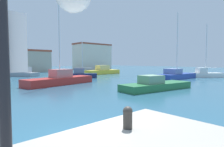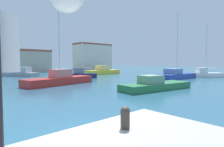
{
  "view_description": "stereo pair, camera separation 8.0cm",
  "coord_description": "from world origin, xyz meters",
  "px_view_note": "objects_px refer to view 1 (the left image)",
  "views": [
    {
      "loc": [
        -3.57,
        -5.05,
        2.71
      ],
      "look_at": [
        16.55,
        17.23,
        0.82
      ],
      "focal_mm": 30.04,
      "sensor_mm": 36.0,
      "label": 1
    },
    {
      "loc": [
        -3.51,
        -5.1,
        2.71
      ],
      "look_at": [
        16.55,
        17.23,
        0.82
      ],
      "focal_mm": 30.04,
      "sensor_mm": 36.0,
      "label": 2
    }
  ],
  "objects_px": {
    "sailboat_grey_distant_east": "(19,73)",
    "motorboat_yellow_distant_north": "(103,71)",
    "sailboat_navy_near_pier": "(82,74)",
    "motorboat_green_far_right": "(156,85)",
    "sailboat_white_mid_harbor": "(205,74)",
    "mooring_bollard": "(128,117)",
    "sailboat_blue_far_left": "(176,75)",
    "sailboat_red_behind_lamppost": "(60,79)"
  },
  "relations": [
    {
      "from": "motorboat_green_far_right",
      "to": "sailboat_navy_near_pier",
      "type": "height_order",
      "value": "sailboat_navy_near_pier"
    },
    {
      "from": "sailboat_red_behind_lamppost",
      "to": "sailboat_navy_near_pier",
      "type": "bearing_deg",
      "value": 40.97
    },
    {
      "from": "motorboat_green_far_right",
      "to": "motorboat_yellow_distant_north",
      "type": "height_order",
      "value": "motorboat_yellow_distant_north"
    },
    {
      "from": "sailboat_white_mid_harbor",
      "to": "sailboat_navy_near_pier",
      "type": "height_order",
      "value": "sailboat_white_mid_harbor"
    },
    {
      "from": "motorboat_green_far_right",
      "to": "sailboat_red_behind_lamppost",
      "type": "bearing_deg",
      "value": 116.05
    },
    {
      "from": "motorboat_green_far_right",
      "to": "sailboat_grey_distant_east",
      "type": "height_order",
      "value": "sailboat_grey_distant_east"
    },
    {
      "from": "sailboat_navy_near_pier",
      "to": "sailboat_blue_far_left",
      "type": "bearing_deg",
      "value": -48.56
    },
    {
      "from": "sailboat_blue_far_left",
      "to": "sailboat_navy_near_pier",
      "type": "bearing_deg",
      "value": 131.44
    },
    {
      "from": "mooring_bollard",
      "to": "sailboat_red_behind_lamppost",
      "type": "bearing_deg",
      "value": 68.8
    },
    {
      "from": "sailboat_blue_far_left",
      "to": "sailboat_grey_distant_east",
      "type": "height_order",
      "value": "sailboat_grey_distant_east"
    },
    {
      "from": "motorboat_green_far_right",
      "to": "sailboat_white_mid_harbor",
      "type": "distance_m",
      "value": 18.84
    },
    {
      "from": "sailboat_blue_far_left",
      "to": "sailboat_red_behind_lamppost",
      "type": "bearing_deg",
      "value": 162.3
    },
    {
      "from": "mooring_bollard",
      "to": "sailboat_grey_distant_east",
      "type": "bearing_deg",
      "value": 78.55
    },
    {
      "from": "sailboat_blue_far_left",
      "to": "motorboat_yellow_distant_north",
      "type": "bearing_deg",
      "value": 94.88
    },
    {
      "from": "sailboat_blue_far_left",
      "to": "motorboat_yellow_distant_north",
      "type": "relative_size",
      "value": 1.19
    },
    {
      "from": "sailboat_white_mid_harbor",
      "to": "sailboat_navy_near_pier",
      "type": "relative_size",
      "value": 1.49
    },
    {
      "from": "motorboat_green_far_right",
      "to": "sailboat_grey_distant_east",
      "type": "relative_size",
      "value": 0.72
    },
    {
      "from": "motorboat_green_far_right",
      "to": "sailboat_navy_near_pier",
      "type": "distance_m",
      "value": 16.24
    },
    {
      "from": "sailboat_blue_far_left",
      "to": "sailboat_red_behind_lamppost",
      "type": "xyz_separation_m",
      "value": [
        -17.09,
        5.45,
        0.06
      ]
    },
    {
      "from": "mooring_bollard",
      "to": "sailboat_blue_far_left",
      "type": "relative_size",
      "value": 0.06
    },
    {
      "from": "mooring_bollard",
      "to": "motorboat_green_far_right",
      "type": "height_order",
      "value": "mooring_bollard"
    },
    {
      "from": "motorboat_green_far_right",
      "to": "sailboat_white_mid_harbor",
      "type": "xyz_separation_m",
      "value": [
        18.63,
        2.79,
        0.14
      ]
    },
    {
      "from": "sailboat_navy_near_pier",
      "to": "sailboat_grey_distant_east",
      "type": "bearing_deg",
      "value": 121.04
    },
    {
      "from": "sailboat_red_behind_lamppost",
      "to": "sailboat_navy_near_pier",
      "type": "xyz_separation_m",
      "value": [
        6.95,
        6.03,
        -0.03
      ]
    },
    {
      "from": "sailboat_red_behind_lamppost",
      "to": "sailboat_navy_near_pier",
      "type": "distance_m",
      "value": 9.2
    },
    {
      "from": "sailboat_navy_near_pier",
      "to": "motorboat_green_far_right",
      "type": "bearing_deg",
      "value": -97.15
    },
    {
      "from": "sailboat_red_behind_lamppost",
      "to": "motorboat_yellow_distant_north",
      "type": "height_order",
      "value": "sailboat_red_behind_lamppost"
    },
    {
      "from": "sailboat_white_mid_harbor",
      "to": "sailboat_grey_distant_east",
      "type": "xyz_separation_m",
      "value": [
        -23.29,
        24.43,
        0.04
      ]
    },
    {
      "from": "sailboat_blue_far_left",
      "to": "motorboat_green_far_right",
      "type": "bearing_deg",
      "value": -159.18
    },
    {
      "from": "sailboat_white_mid_harbor",
      "to": "sailboat_grey_distant_east",
      "type": "distance_m",
      "value": 33.75
    },
    {
      "from": "motorboat_yellow_distant_north",
      "to": "sailboat_navy_near_pier",
      "type": "xyz_separation_m",
      "value": [
        -8.72,
        -5.17,
        -0.04
      ]
    },
    {
      "from": "sailboat_blue_far_left",
      "to": "sailboat_navy_near_pier",
      "type": "xyz_separation_m",
      "value": [
        -10.14,
        11.49,
        0.03
      ]
    },
    {
      "from": "sailboat_blue_far_left",
      "to": "sailboat_white_mid_harbor",
      "type": "relative_size",
      "value": 1.13
    },
    {
      "from": "sailboat_navy_near_pier",
      "to": "sailboat_white_mid_harbor",
      "type": "bearing_deg",
      "value": -38.75
    },
    {
      "from": "motorboat_yellow_distant_north",
      "to": "sailboat_navy_near_pier",
      "type": "bearing_deg",
      "value": -149.36
    },
    {
      "from": "mooring_bollard",
      "to": "sailboat_white_mid_harbor",
      "type": "relative_size",
      "value": 0.07
    },
    {
      "from": "sailboat_grey_distant_east",
      "to": "motorboat_yellow_distant_north",
      "type": "distance_m",
      "value": 16.51
    },
    {
      "from": "motorboat_yellow_distant_north",
      "to": "sailboat_red_behind_lamppost",
      "type": "bearing_deg",
      "value": -144.45
    },
    {
      "from": "motorboat_green_far_right",
      "to": "mooring_bollard",
      "type": "bearing_deg",
      "value": -148.28
    },
    {
      "from": "sailboat_red_behind_lamppost",
      "to": "sailboat_grey_distant_east",
      "type": "bearing_deg",
      "value": 89.1
    },
    {
      "from": "mooring_bollard",
      "to": "sailboat_red_behind_lamppost",
      "type": "xyz_separation_m",
      "value": [
        6.7,
        17.27,
        -0.6
      ]
    },
    {
      "from": "sailboat_grey_distant_east",
      "to": "sailboat_navy_near_pier",
      "type": "bearing_deg",
      "value": -58.96
    }
  ]
}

